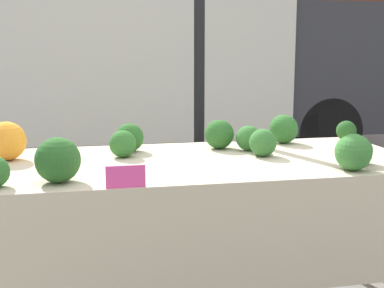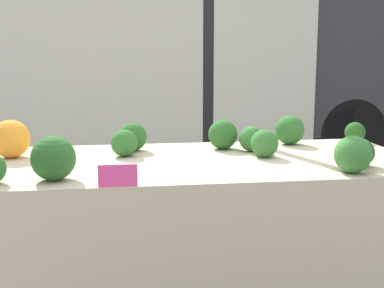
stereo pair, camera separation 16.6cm
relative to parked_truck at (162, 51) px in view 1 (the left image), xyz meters
name	(u,v)px [view 1 (the left image)]	position (x,y,z in m)	size (l,w,h in m)	color
tent_pole	(199,92)	(-0.25, -3.24, -0.24)	(0.07, 0.07, 2.25)	black
parked_truck	(162,51)	(0.00, 0.00, 0.00)	(5.07, 1.82, 2.55)	silver
market_table	(195,182)	(-0.49, -4.20, -0.60)	(2.21, 0.96, 0.86)	beige
orange_cauliflower	(6,141)	(-1.38, -3.95, -0.41)	(0.19, 0.19, 0.19)	orange
romanesco_head	(60,151)	(-1.12, -4.04, -0.45)	(0.14, 0.14, 0.11)	#93B238
broccoli_head_0	(129,137)	(-0.77, -3.85, -0.43)	(0.15, 0.15, 0.15)	#285B23
broccoli_head_1	(263,143)	(-0.11, -4.12, -0.44)	(0.14, 0.14, 0.14)	#336B2D
broccoli_head_2	(359,150)	(0.27, -4.38, -0.44)	(0.13, 0.13, 0.13)	#23511E
broccoli_head_3	(219,134)	(-0.28, -3.87, -0.43)	(0.16, 0.16, 0.16)	#285B23
broccoli_head_4	(346,131)	(0.53, -3.77, -0.45)	(0.12, 0.12, 0.12)	#23511E
broccoli_head_5	(58,160)	(-1.12, -4.45, -0.41)	(0.19, 0.19, 0.19)	#285B23
broccoli_head_6	(353,152)	(0.18, -4.50, -0.42)	(0.17, 0.17, 0.17)	#387533
broccoli_head_7	(284,129)	(0.13, -3.78, -0.42)	(0.17, 0.17, 0.17)	#2D6628
broccoli_head_9	(248,138)	(-0.14, -3.95, -0.44)	(0.14, 0.14, 0.14)	#336B2D
broccoli_head_10	(123,144)	(-0.81, -3.99, -0.44)	(0.14, 0.14, 0.14)	#2D6628
price_sign	(126,177)	(-0.85, -4.60, -0.46)	(0.16, 0.01, 0.09)	#EF4793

